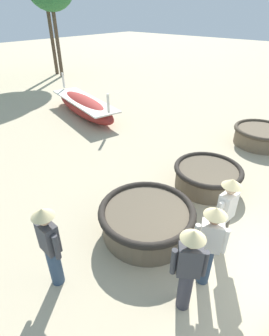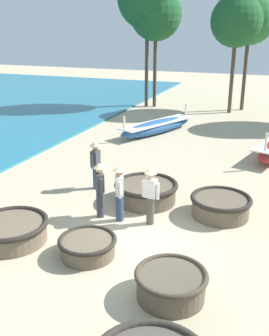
{
  "view_description": "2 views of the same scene",
  "coord_description": "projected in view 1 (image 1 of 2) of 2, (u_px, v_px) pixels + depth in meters",
  "views": [
    {
      "loc": [
        -3.87,
        0.15,
        4.17
      ],
      "look_at": [
        0.11,
        3.63,
        0.92
      ],
      "focal_mm": 28.0,
      "sensor_mm": 36.0,
      "label": 1
    },
    {
      "loc": [
        3.21,
        -8.15,
        5.29
      ],
      "look_at": [
        -1.16,
        3.13,
        0.92
      ],
      "focal_mm": 42.0,
      "sensor_mm": 36.0,
      "label": 2
    }
  ],
  "objects": [
    {
      "name": "long_boat_ochre_hull",
      "position": [
        84.0,
        106.0,
        11.67
      ],
      "size": [
        2.27,
        4.94,
        1.46
      ],
      "color": "maroon",
      "rests_on": "ground"
    },
    {
      "name": "fisherman_by_coracle",
      "position": [
        210.0,
        242.0,
        4.19
      ],
      "size": [
        0.36,
        0.48,
        1.67
      ],
      "color": "#2D425B",
      "rests_on": "ground"
    },
    {
      "name": "coracle_weathered",
      "position": [
        207.0,
        176.0,
        6.97
      ],
      "size": [
        1.8,
        1.8,
        0.61
      ],
      "color": "brown",
      "rests_on": "ground"
    },
    {
      "name": "fisherman_crouching",
      "position": [
        188.0,
        266.0,
        3.8
      ],
      "size": [
        0.38,
        0.44,
        1.67
      ],
      "color": "#383842",
      "rests_on": "ground"
    },
    {
      "name": "coracle_center",
      "position": [
        260.0,
        135.0,
        9.18
      ],
      "size": [
        1.86,
        1.86,
        0.62
      ],
      "color": "brown",
      "rests_on": "ground"
    },
    {
      "name": "fisherman_standing_right",
      "position": [
        50.0,
        243.0,
        4.18
      ],
      "size": [
        0.36,
        0.53,
        1.67
      ],
      "color": "#2D425B",
      "rests_on": "ground"
    },
    {
      "name": "fisherman_standing_left",
      "position": [
        226.0,
        211.0,
        4.83
      ],
      "size": [
        0.53,
        0.36,
        1.67
      ],
      "color": "#4C473D",
      "rests_on": "ground"
    },
    {
      "name": "coracle_far_right",
      "position": [
        147.0,
        219.0,
        5.52
      ],
      "size": [
        2.03,
        2.03,
        0.65
      ],
      "color": "brown",
      "rests_on": "ground"
    }
  ]
}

